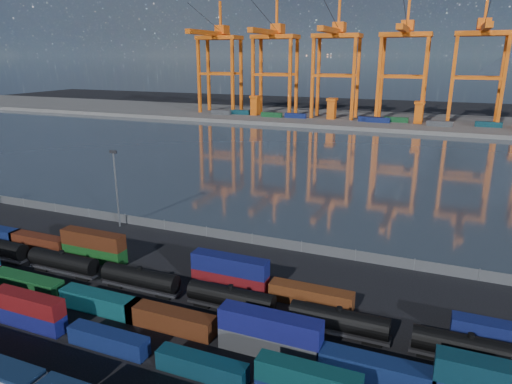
% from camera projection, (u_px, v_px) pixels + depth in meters
% --- Properties ---
extents(ground, '(700.00, 700.00, 0.00)m').
position_uv_depth(ground, '(175.00, 317.00, 63.97)').
color(ground, black).
rests_on(ground, ground).
extents(harbor_water, '(700.00, 700.00, 0.00)m').
position_uv_depth(harbor_water, '(338.00, 162.00, 157.04)').
color(harbor_water, '#2F3A44').
rests_on(harbor_water, ground).
extents(far_quay, '(700.00, 70.00, 2.00)m').
position_uv_depth(far_quay, '(380.00, 121.00, 249.83)').
color(far_quay, '#514F4C').
rests_on(far_quay, ground).
extents(container_row_south, '(139.18, 2.25, 4.79)m').
position_uv_depth(container_row_south, '(61.00, 322.00, 59.25)').
color(container_row_south, '#3F4145').
rests_on(container_row_south, ground).
extents(container_row_mid, '(129.54, 2.60, 5.55)m').
position_uv_depth(container_row_mid, '(75.00, 292.00, 66.44)').
color(container_row_mid, '#36383A').
rests_on(container_row_mid, ground).
extents(container_row_north, '(142.10, 2.53, 5.40)m').
position_uv_depth(container_row_north, '(208.00, 273.00, 72.95)').
color(container_row_north, navy).
rests_on(container_row_north, ground).
extents(tanker_string, '(137.34, 2.87, 4.10)m').
position_uv_depth(tanker_string, '(339.00, 321.00, 59.26)').
color(tanker_string, black).
rests_on(tanker_string, ground).
extents(waterfront_fence, '(160.12, 0.12, 2.20)m').
position_uv_depth(waterfront_fence, '(252.00, 239.00, 88.50)').
color(waterfront_fence, '#595B5E').
rests_on(waterfront_fence, ground).
extents(yard_light_mast, '(1.60, 0.40, 16.60)m').
position_uv_depth(yard_light_mast, '(116.00, 185.00, 95.24)').
color(yard_light_mast, slate).
rests_on(yard_light_mast, ground).
extents(gantry_cranes, '(200.15, 48.29, 65.39)m').
position_uv_depth(gantry_cranes, '(370.00, 46.00, 235.37)').
color(gantry_cranes, orange).
rests_on(gantry_cranes, ground).
extents(quay_containers, '(172.58, 10.99, 2.60)m').
position_uv_depth(quay_containers, '(356.00, 119.00, 240.28)').
color(quay_containers, navy).
rests_on(quay_containers, far_quay).
extents(straddle_carriers, '(140.00, 7.00, 11.10)m').
position_uv_depth(straddle_carriers, '(374.00, 110.00, 239.92)').
color(straddle_carriers, orange).
rests_on(straddle_carriers, far_quay).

